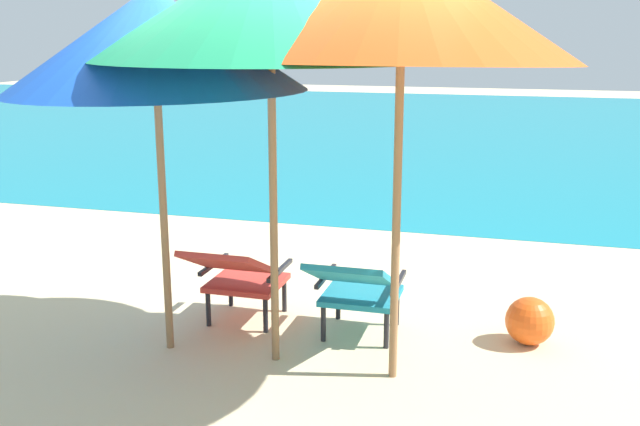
# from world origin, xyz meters

# --- Properties ---
(ground_plane) EXTENTS (40.00, 40.00, 0.00)m
(ground_plane) POSITION_xyz_m (0.00, 4.00, 0.00)
(ground_plane) COLOR beige
(ocean_band) EXTENTS (40.00, 18.00, 0.01)m
(ocean_band) POSITION_xyz_m (0.00, 11.81, 0.00)
(ocean_band) COLOR teal
(ocean_band) RESTS_ON ground_plane
(lounge_chair_left) EXTENTS (0.55, 0.87, 0.68)m
(lounge_chair_left) POSITION_xyz_m (-0.45, -0.09, 0.40)
(lounge_chair_left) COLOR red
(lounge_chair_left) RESTS_ON ground_plane
(lounge_chair_right) EXTENTS (0.55, 0.88, 0.68)m
(lounge_chair_right) POSITION_xyz_m (0.42, -0.12, 0.40)
(lounge_chair_right) COLOR teal
(lounge_chair_right) RESTS_ON ground_plane
(beach_umbrella_left) EXTENTS (2.27, 2.26, 2.36)m
(beach_umbrella_left) POSITION_xyz_m (-0.77, -0.54, 2.03)
(beach_umbrella_left) COLOR olive
(beach_umbrella_left) RESTS_ON ground_plane
(beach_umbrella_center) EXTENTS (2.20, 2.19, 2.59)m
(beach_umbrella_center) POSITION_xyz_m (-0.02, -0.53, 2.25)
(beach_umbrella_center) COLOR olive
(beach_umbrella_center) RESTS_ON ground_plane
(beach_umbrella_right) EXTENTS (2.07, 2.09, 2.59)m
(beach_umbrella_right) POSITION_xyz_m (0.76, -0.56, 2.23)
(beach_umbrella_right) COLOR olive
(beach_umbrella_right) RESTS_ON ground_plane
(beach_ball) EXTENTS (0.33, 0.33, 0.33)m
(beach_ball) POSITION_xyz_m (1.57, 0.18, 0.17)
(beach_ball) COLOR #EA5619
(beach_ball) RESTS_ON ground_plane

